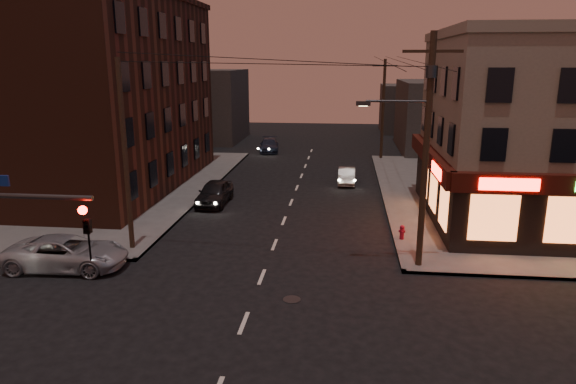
# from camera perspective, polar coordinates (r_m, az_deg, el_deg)

# --- Properties ---
(ground) EXTENTS (120.00, 120.00, 0.00)m
(ground) POSITION_cam_1_polar(r_m,az_deg,el_deg) (18.75, -4.94, -14.30)
(ground) COLOR black
(ground) RESTS_ON ground
(sidewalk_ne) EXTENTS (24.00, 28.00, 0.15)m
(sidewalk_ne) POSITION_cam_1_polar(r_m,az_deg,el_deg) (39.06, 28.14, -0.53)
(sidewalk_ne) COLOR #514F4C
(sidewalk_ne) RESTS_ON ground
(sidewalk_nw) EXTENTS (24.00, 28.00, 0.15)m
(sidewalk_nw) POSITION_cam_1_polar(r_m,az_deg,el_deg) (42.05, -24.38, 0.85)
(sidewalk_nw) COLOR #514F4C
(sidewalk_nw) RESTS_ON ground
(pizza_building) EXTENTS (15.85, 12.85, 10.50)m
(pizza_building) POSITION_cam_1_polar(r_m,az_deg,el_deg) (32.30, 29.37, 6.09)
(pizza_building) COLOR gray
(pizza_building) RESTS_ON sidewalk_ne
(brick_apartment) EXTENTS (12.00, 20.00, 13.00)m
(brick_apartment) POSITION_cam_1_polar(r_m,az_deg,el_deg) (39.46, -20.93, 10.07)
(brick_apartment) COLOR #442115
(brick_apartment) RESTS_ON sidewalk_nw
(bg_building_ne_a) EXTENTS (10.00, 12.00, 7.00)m
(bg_building_ne_a) POSITION_cam_1_polar(r_m,az_deg,el_deg) (55.41, 17.55, 8.04)
(bg_building_ne_a) COLOR #3F3D3A
(bg_building_ne_a) RESTS_ON ground
(bg_building_nw) EXTENTS (9.00, 10.00, 8.00)m
(bg_building_nw) POSITION_cam_1_polar(r_m,az_deg,el_deg) (60.57, -9.48, 9.47)
(bg_building_nw) COLOR #3F3D3A
(bg_building_nw) RESTS_ON ground
(bg_building_ne_b) EXTENTS (8.00, 8.00, 6.00)m
(bg_building_ne_b) POSITION_cam_1_polar(r_m,az_deg,el_deg) (68.91, 13.69, 9.00)
(bg_building_ne_b) COLOR #3F3D3A
(bg_building_ne_b) RESTS_ON ground
(utility_pole_main) EXTENTS (4.20, 0.44, 10.00)m
(utility_pole_main) POSITION_cam_1_polar(r_m,az_deg,el_deg) (22.39, 14.87, 5.63)
(utility_pole_main) COLOR #382619
(utility_pole_main) RESTS_ON sidewalk_ne
(utility_pole_far) EXTENTS (0.26, 0.26, 9.00)m
(utility_pole_far) POSITION_cam_1_polar(r_m,az_deg,el_deg) (48.42, 10.52, 9.01)
(utility_pole_far) COLOR #382619
(utility_pole_far) RESTS_ON sidewalk_ne
(utility_pole_west) EXTENTS (0.24, 0.24, 9.00)m
(utility_pole_west) POSITION_cam_1_polar(r_m,az_deg,el_deg) (25.16, -17.63, 3.79)
(utility_pole_west) COLOR #382619
(utility_pole_west) RESTS_ON sidewalk_nw
(suv_cross) EXTENTS (5.35, 2.66, 1.46)m
(suv_cross) POSITION_cam_1_polar(r_m,az_deg,el_deg) (24.87, -23.35, -6.23)
(suv_cross) COLOR #9FA2A8
(suv_cross) RESTS_ON ground
(sedan_near) EXTENTS (1.84, 4.43, 1.50)m
(sedan_near) POSITION_cam_1_polar(r_m,az_deg,el_deg) (33.33, -8.16, -0.06)
(sedan_near) COLOR black
(sedan_near) RESTS_ON ground
(sedan_mid) EXTENTS (1.27, 3.58, 1.17)m
(sedan_mid) POSITION_cam_1_polar(r_m,az_deg,el_deg) (38.78, 6.54, 1.78)
(sedan_mid) COLOR gray
(sedan_mid) RESTS_ON ground
(sedan_far) EXTENTS (2.32, 4.67, 1.30)m
(sedan_far) POSITION_cam_1_polar(r_m,az_deg,el_deg) (52.32, -2.11, 5.21)
(sedan_far) COLOR #1B2437
(sedan_far) RESTS_ON ground
(fire_hydrant) EXTENTS (0.34, 0.34, 0.75)m
(fire_hydrant) POSITION_cam_1_polar(r_m,az_deg,el_deg) (26.79, 12.55, -4.30)
(fire_hydrant) COLOR maroon
(fire_hydrant) RESTS_ON sidewalk_ne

